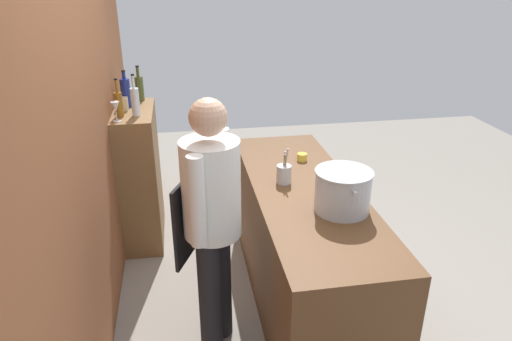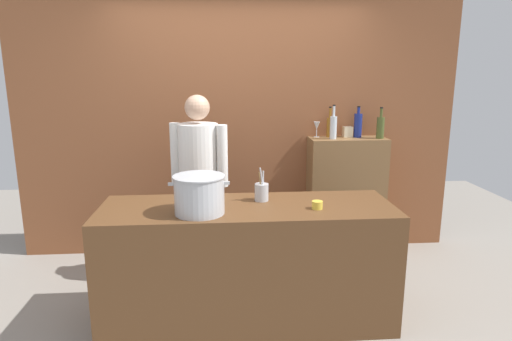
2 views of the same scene
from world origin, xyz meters
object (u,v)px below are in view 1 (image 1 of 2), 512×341
Objects in this scene: utensil_crock at (284,174)px; butter_jar at (302,157)px; wine_bottle_cobalt at (126,92)px; stockpot_large at (343,191)px; wine_bottle_clear at (135,101)px; wine_glass_tall at (115,108)px; wine_bottle_amber at (119,103)px; wine_bottle_olive at (139,88)px; chef at (211,214)px; spice_tin_cream at (122,104)px.

utensil_crock reaches higher than butter_jar.
stockpot_large is at bearing -137.56° from wine_bottle_cobalt.
wine_bottle_clear reaches higher than wine_glass_tall.
wine_bottle_amber is (0.41, 1.38, 0.38)m from butter_jar.
wine_glass_tall reaches higher than utensil_crock.
wine_bottle_amber is 0.99× the size of wine_bottle_olive.
chef is 21.45× the size of butter_jar.
utensil_crock is at bearing -133.56° from wine_bottle_cobalt.
wine_bottle_amber is at bearing 55.62° from utensil_crock.
chef is 5.43× the size of wine_bottle_olive.
utensil_crock is 1.44m from wine_bottle_amber.
stockpot_large is 5.33× the size of butter_jar.
chef reaches higher than spice_tin_cream.
wine_bottle_olive reaches higher than stockpot_large.
spice_tin_cream is (0.18, 0.12, -0.07)m from wine_bottle_clear.
butter_jar is 0.25× the size of wine_bottle_olive.
stockpot_large is 2.07m from wine_bottle_cobalt.
wine_bottle_amber reaches higher than spice_tin_cream.
wine_bottle_amber is at bearing 178.23° from spice_tin_cream.
wine_bottle_clear is (0.42, 1.26, 0.39)m from butter_jar.
wine_glass_tall is 1.50× the size of spice_tin_cream.
spice_tin_cream is (-0.29, 0.13, -0.06)m from wine_bottle_olive.
wine_bottle_clear is (0.00, -0.13, 0.01)m from wine_bottle_amber.
wine_glass_tall is at bearing 174.00° from wine_bottle_cobalt.
wine_bottle_cobalt is 0.12m from spice_tin_cream.
wine_bottle_cobalt is 1.01× the size of wine_bottle_olive.
utensil_crock is 1.66m from wine_bottle_olive.
spice_tin_cream reaches higher than butter_jar.
chef is 1.85m from wine_bottle_olive.
stockpot_large is at bearing -133.91° from wine_bottle_clear.
utensil_crock is at bearing -127.71° from wine_bottle_clear.
wine_bottle_amber is (1.28, 0.61, 0.34)m from chef.
wine_glass_tall is at bearing 78.43° from butter_jar.
wine_bottle_olive reaches higher than butter_jar.
wine_bottle_cobalt is at bearing -15.76° from spice_tin_cream.
wine_bottle_cobalt is at bearing -135.94° from chef.
chef is at bearing -159.62° from wine_bottle_cobalt.
wine_glass_tall reaches higher than butter_jar.
spice_tin_cream is (1.42, 1.41, 0.22)m from stockpot_large.
utensil_crock is 0.84× the size of wine_bottle_olive.
wine_bottle_clear is 2.13× the size of wine_glass_tall.
wine_bottle_olive is (0.20, -0.10, -0.01)m from wine_bottle_cobalt.
utensil_crock is 1.53m from spice_tin_cream.
butter_jar is 0.23× the size of wine_bottle_clear.
butter_jar is 1.58m from wine_bottle_olive.
spice_tin_cream reaches higher than stockpot_large.
wine_bottle_olive is (1.75, 0.48, 0.35)m from chef.
spice_tin_cream is (0.97, 1.15, 0.28)m from utensil_crock.
chef is 16.07× the size of spice_tin_cream.
butter_jar is 0.26× the size of wine_bottle_amber.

